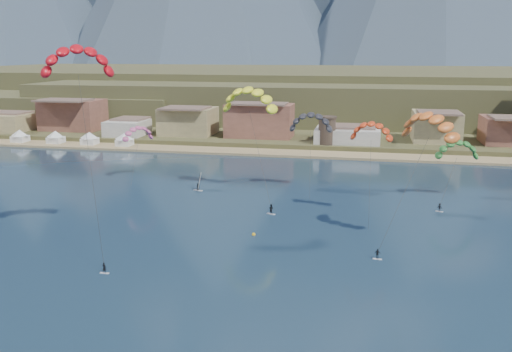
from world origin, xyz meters
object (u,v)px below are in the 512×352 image
(kitesurfer_yellow, at_px, (249,96))
(kitesurfer_red, at_px, (77,56))
(watchtower, at_px, (327,130))
(buoy, at_px, (254,234))
(kitesurfer_green, at_px, (458,147))
(kitesurfer_orange, at_px, (429,122))
(windsurfer, at_px, (199,185))

(kitesurfer_yellow, bearing_deg, kitesurfer_red, -114.86)
(watchtower, distance_m, buoy, 82.98)
(kitesurfer_green, bearing_deg, kitesurfer_orange, -106.42)
(watchtower, relative_size, kitesurfer_green, 0.56)
(kitesurfer_red, distance_m, kitesurfer_orange, 53.40)
(kitesurfer_orange, height_order, kitesurfer_green, kitesurfer_orange)
(kitesurfer_red, bearing_deg, kitesurfer_orange, 12.67)
(kitesurfer_orange, bearing_deg, kitesurfer_yellow, 142.22)
(kitesurfer_yellow, distance_m, kitesurfer_green, 43.91)
(kitesurfer_yellow, height_order, kitesurfer_green, kitesurfer_yellow)
(kitesurfer_red, relative_size, kitesurfer_orange, 1.43)
(kitesurfer_orange, bearing_deg, windsurfer, 150.44)
(watchtower, xyz_separation_m, windsurfer, (-23.40, -55.73, -5.14))
(kitesurfer_orange, height_order, buoy, kitesurfer_orange)
(buoy, bearing_deg, windsurfer, 124.04)
(kitesurfer_orange, bearing_deg, buoy, -177.35)
(windsurfer, bearing_deg, buoy, -55.96)
(kitesurfer_green, distance_m, windsurfer, 55.00)
(watchtower, xyz_separation_m, kitesurfer_orange, (21.73, -81.33, 13.19))
(kitesurfer_yellow, bearing_deg, kitesurfer_orange, -37.78)
(kitesurfer_red, height_order, windsurfer, kitesurfer_red)
(watchtower, relative_size, kitesurfer_red, 0.26)
(kitesurfer_red, xyz_separation_m, buoy, (24.23, 10.27, -29.17))
(watchtower, bearing_deg, windsurfer, -112.78)
(kitesurfer_yellow, height_order, kitesurfer_orange, kitesurfer_yellow)
(windsurfer, bearing_deg, watchtower, 67.22)
(kitesurfer_red, height_order, kitesurfer_yellow, kitesurfer_red)
(kitesurfer_red, bearing_deg, kitesurfer_yellow, 65.14)
(kitesurfer_orange, xyz_separation_m, kitesurfer_green, (8.84, 29.98, -8.65))
(watchtower, height_order, windsurfer, watchtower)
(watchtower, distance_m, kitesurfer_green, 59.92)
(kitesurfer_red, height_order, kitesurfer_orange, kitesurfer_red)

